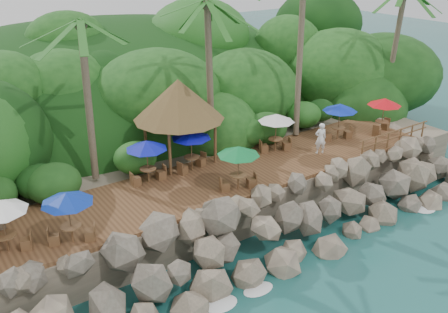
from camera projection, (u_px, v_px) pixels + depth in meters
ground at (300, 270)px, 22.51m from camera, size 140.00×140.00×0.00m
land_base at (141, 140)px, 34.17m from camera, size 32.00×25.20×2.10m
jungle_hill at (100, 123)px, 40.25m from camera, size 44.80×28.00×15.40m
seawall at (272, 228)px, 23.56m from camera, size 29.00×4.00×2.30m
terrace at (224, 178)px, 26.16m from camera, size 26.00×5.00×0.20m
jungle_foliage at (148, 159)px, 33.83m from camera, size 44.00×16.00×12.00m
foam_line at (295, 266)px, 22.73m from camera, size 25.20×0.80×0.06m
palapa at (178, 100)px, 26.65m from camera, size 4.92×4.92×4.60m
dining_clusters at (202, 147)px, 24.81m from camera, size 25.69×5.27×2.27m
railing at (394, 137)px, 29.62m from camera, size 6.10×0.10×1.00m
waiter at (321, 138)px, 28.51m from camera, size 0.79×0.67×1.83m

